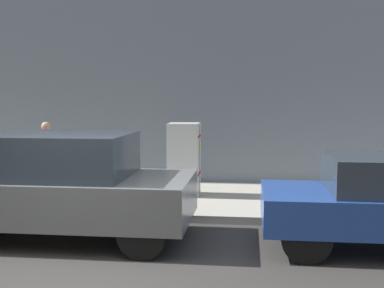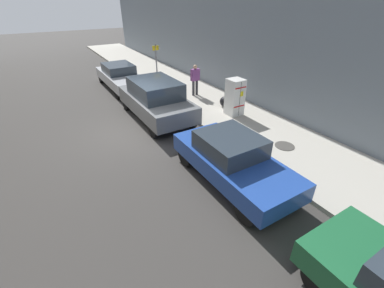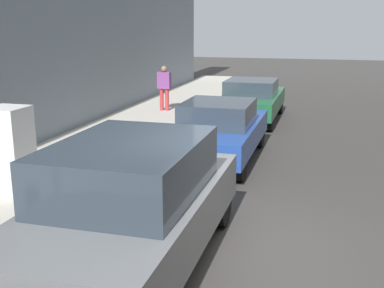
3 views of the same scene
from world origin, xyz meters
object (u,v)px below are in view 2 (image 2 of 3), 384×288
(discarded_refrigerator, at_px, (235,97))
(pedestrian_walking_far, at_px, (195,78))
(fire_hydrant, at_px, (164,85))
(parked_suv_gray, at_px, (156,99))
(trash_bag, at_px, (225,101))
(parked_sedan_silver, at_px, (120,76))
(parked_hatchback_blue, at_px, (232,159))
(street_sign_post, at_px, (157,66))

(discarded_refrigerator, height_order, pedestrian_walking_far, pedestrian_walking_far)
(fire_hydrant, relative_size, pedestrian_walking_far, 0.47)
(pedestrian_walking_far, bearing_deg, parked_suv_gray, 87.36)
(trash_bag, relative_size, parked_suv_gray, 0.11)
(parked_sedan_silver, bearing_deg, parked_hatchback_blue, 90.00)
(fire_hydrant, bearing_deg, parked_hatchback_blue, 78.26)
(trash_bag, relative_size, parked_sedan_silver, 0.11)
(street_sign_post, xyz_separation_m, trash_bag, (-1.82, 3.93, -1.17))
(discarded_refrigerator, distance_m, parked_hatchback_blue, 4.84)
(trash_bag, height_order, parked_hatchback_blue, parked_hatchback_blue)
(street_sign_post, height_order, parked_suv_gray, street_sign_post)
(fire_hydrant, relative_size, trash_bag, 1.49)
(trash_bag, bearing_deg, parked_suv_gray, -13.46)
(parked_suv_gray, bearing_deg, street_sign_post, -115.61)
(discarded_refrigerator, bearing_deg, parked_sedan_silver, -66.00)
(discarded_refrigerator, relative_size, street_sign_post, 0.63)
(street_sign_post, distance_m, fire_hydrant, 1.11)
(street_sign_post, height_order, parked_hatchback_blue, street_sign_post)
(street_sign_post, distance_m, parked_hatchback_blue, 8.74)
(discarded_refrigerator, bearing_deg, trash_bag, -102.79)
(street_sign_post, xyz_separation_m, parked_suv_gray, (1.50, 3.13, -0.67))
(parked_suv_gray, bearing_deg, discarded_refrigerator, 150.80)
(fire_hydrant, bearing_deg, parked_suv_gray, 58.46)
(parked_suv_gray, bearing_deg, parked_sedan_silver, -90.00)
(parked_hatchback_blue, bearing_deg, trash_bag, -125.55)
(pedestrian_walking_far, relative_size, parked_suv_gray, 0.36)
(discarded_refrigerator, height_order, parked_suv_gray, discarded_refrigerator)
(pedestrian_walking_far, bearing_deg, discarded_refrigerator, 154.34)
(fire_hydrant, distance_m, parked_sedan_silver, 2.99)
(fire_hydrant, distance_m, parked_suv_gray, 3.29)
(discarded_refrigerator, bearing_deg, parked_hatchback_blue, 50.02)
(discarded_refrigerator, relative_size, trash_bag, 3.13)
(trash_bag, distance_m, parked_suv_gray, 3.45)
(fire_hydrant, distance_m, parked_hatchback_blue, 8.40)
(trash_bag, distance_m, parked_sedan_silver, 6.89)
(discarded_refrigerator, height_order, parked_sedan_silver, discarded_refrigerator)
(trash_bag, xyz_separation_m, pedestrian_walking_far, (0.37, -2.22, 0.69))
(parked_suv_gray, bearing_deg, trash_bag, 166.54)
(discarded_refrigerator, distance_m, parked_suv_gray, 3.56)
(parked_sedan_silver, bearing_deg, trash_bag, 118.81)
(discarded_refrigerator, distance_m, trash_bag, 1.11)
(parked_sedan_silver, distance_m, parked_suv_gray, 5.24)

